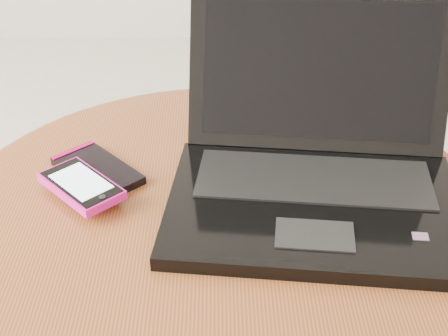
{
  "coord_description": "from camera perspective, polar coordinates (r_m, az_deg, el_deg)",
  "views": [
    {
      "loc": [
        0.08,
        -0.57,
        1.01
      ],
      "look_at": [
        0.08,
        0.06,
        0.61
      ],
      "focal_mm": 52.51,
      "sensor_mm": 36.0,
      "label": 1
    }
  ],
  "objects": [
    {
      "name": "table",
      "position": [
        0.86,
        -0.24,
        -10.05
      ],
      "size": [
        0.69,
        0.69,
        0.55
      ],
      "color": "#562C10",
      "rests_on": "ground"
    },
    {
      "name": "laptop",
      "position": [
        0.8,
        7.94,
        0.21
      ],
      "size": [
        0.37,
        0.34,
        0.22
      ],
      "color": "black",
      "rests_on": "table"
    },
    {
      "name": "phone_black",
      "position": [
        0.86,
        -10.98,
        -0.19
      ],
      "size": [
        0.13,
        0.13,
        0.01
      ],
      "color": "black",
      "rests_on": "table"
    },
    {
      "name": "phone_pink",
      "position": [
        0.81,
        -12.31,
        -1.51
      ],
      "size": [
        0.12,
        0.12,
        0.01
      ],
      "color": "#E51899",
      "rests_on": "phone_black"
    }
  ]
}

